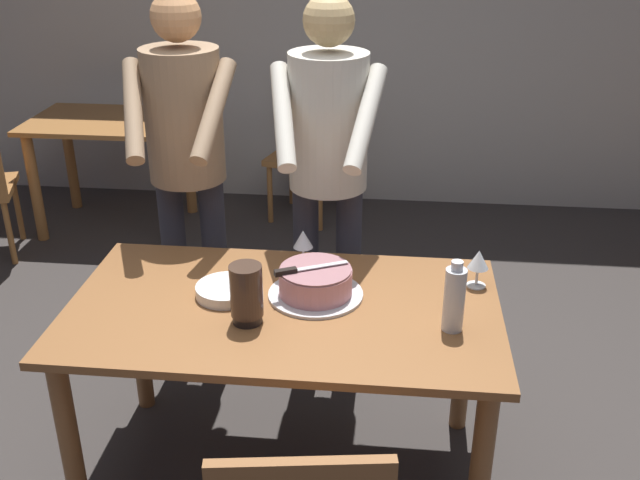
{
  "coord_description": "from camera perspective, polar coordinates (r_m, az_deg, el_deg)",
  "views": [
    {
      "loc": [
        0.36,
        -2.21,
        2.06
      ],
      "look_at": [
        0.11,
        0.23,
        0.9
      ],
      "focal_mm": 41.57,
      "sensor_mm": 36.0,
      "label": 1
    }
  ],
  "objects": [
    {
      "name": "ground_plane",
      "position": [
        3.05,
        -2.54,
        -17.33
      ],
      "size": [
        14.0,
        14.0,
        0.0
      ],
      "primitive_type": "plane",
      "color": "#383330"
    },
    {
      "name": "back_wall",
      "position": [
        5.21,
        2.05,
        17.42
      ],
      "size": [
        10.0,
        0.12,
        2.7
      ],
      "primitive_type": "cube",
      "color": "#BCB7AD",
      "rests_on": "ground_plane"
    },
    {
      "name": "main_dining_table",
      "position": [
        2.66,
        -2.8,
        -7.19
      ],
      "size": [
        1.51,
        0.86,
        0.75
      ],
      "color": "brown",
      "rests_on": "ground_plane"
    },
    {
      "name": "cake_on_platter",
      "position": [
        2.63,
        -0.34,
        -3.33
      ],
      "size": [
        0.34,
        0.34,
        0.11
      ],
      "color": "silver",
      "rests_on": "main_dining_table"
    },
    {
      "name": "cake_knife",
      "position": [
        2.58,
        -1.85,
        -2.33
      ],
      "size": [
        0.25,
        0.14,
        0.02
      ],
      "color": "silver",
      "rests_on": "cake_on_platter"
    },
    {
      "name": "plate_stack",
      "position": [
        2.67,
        -7.2,
        -3.87
      ],
      "size": [
        0.22,
        0.22,
        0.04
      ],
      "color": "white",
      "rests_on": "main_dining_table"
    },
    {
      "name": "wine_glass_near",
      "position": [
        2.83,
        -1.31,
        -0.02
      ],
      "size": [
        0.08,
        0.08,
        0.14
      ],
      "color": "silver",
      "rests_on": "main_dining_table"
    },
    {
      "name": "wine_glass_far",
      "position": [
        2.73,
        12.1,
        -1.57
      ],
      "size": [
        0.08,
        0.08,
        0.14
      ],
      "color": "silver",
      "rests_on": "main_dining_table"
    },
    {
      "name": "water_bottle",
      "position": [
        2.44,
        10.3,
        -4.45
      ],
      "size": [
        0.07,
        0.07,
        0.25
      ],
      "color": "silver",
      "rests_on": "main_dining_table"
    },
    {
      "name": "hurricane_lamp",
      "position": [
        2.46,
        -5.69,
        -4.14
      ],
      "size": [
        0.11,
        0.11,
        0.21
      ],
      "color": "black",
      "rests_on": "main_dining_table"
    },
    {
      "name": "person_cutting_cake",
      "position": [
        3.03,
        0.62,
        6.31
      ],
      "size": [
        0.47,
        0.55,
        1.72
      ],
      "color": "#2D2D38",
      "rests_on": "ground_plane"
    },
    {
      "name": "person_standing_beside",
      "position": [
        3.17,
        -10.27,
        6.75
      ],
      "size": [
        0.47,
        0.56,
        1.72
      ],
      "color": "#2D2D38",
      "rests_on": "ground_plane"
    },
    {
      "name": "background_table",
      "position": [
        5.03,
        -15.78,
        7.18
      ],
      "size": [
        1.0,
        0.7,
        0.74
      ],
      "color": "#9E6633",
      "rests_on": "ground_plane"
    },
    {
      "name": "background_chair_2",
      "position": [
        5.08,
        -0.84,
        7.29
      ],
      "size": [
        0.54,
        0.54,
        0.9
      ],
      "color": "#9E6633",
      "rests_on": "ground_plane"
    }
  ]
}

